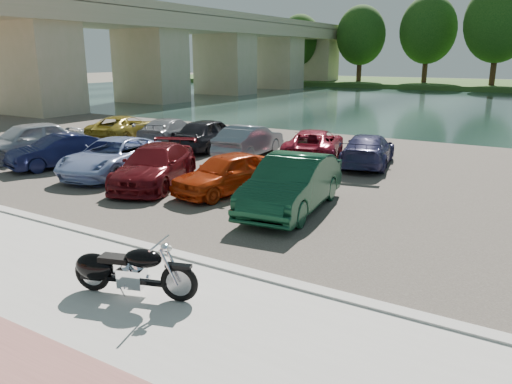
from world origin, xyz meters
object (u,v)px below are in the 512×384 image
Objects in this scene: car_0 at (28,141)px; car_1 at (59,151)px; motorcycle at (123,270)px; car_2 at (113,157)px.

car_0 is 2.40m from car_1.
motorcycle is 9.91m from car_2.
car_1 is at bearing 129.98° from motorcycle.
car_0 is 1.20× the size of car_1.
car_1 is 0.81× the size of car_2.
car_2 is at bearing 19.96° from car_1.
car_1 is (-10.03, 6.46, 0.10)m from motorcycle.
car_0 is at bearing 166.39° from car_2.
car_1 is at bearing 5.12° from car_0.
car_1 is (2.37, -0.33, -0.15)m from car_0.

